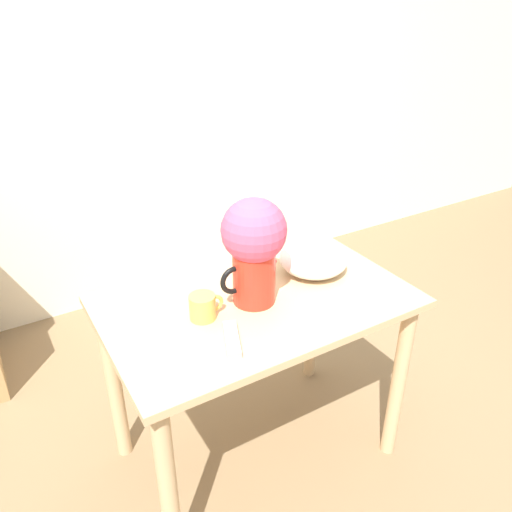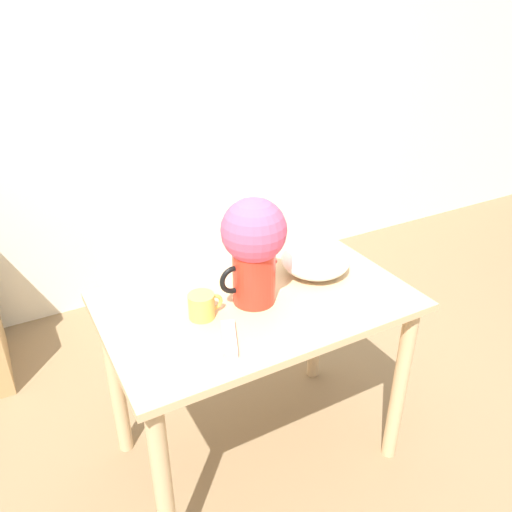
{
  "view_description": "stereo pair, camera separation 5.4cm",
  "coord_description": "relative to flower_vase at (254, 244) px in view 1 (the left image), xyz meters",
  "views": [
    {
      "loc": [
        -0.81,
        -1.14,
        1.79
      ],
      "look_at": [
        -0.02,
        0.19,
        0.98
      ],
      "focal_mm": 35.0,
      "sensor_mm": 36.0,
      "label": 1
    },
    {
      "loc": [
        -0.76,
        -1.16,
        1.79
      ],
      "look_at": [
        -0.02,
        0.19,
        0.98
      ],
      "focal_mm": 35.0,
      "sensor_mm": 36.0,
      "label": 2
    }
  ],
  "objects": [
    {
      "name": "table",
      "position": [
        0.02,
        0.01,
        -0.37
      ],
      "size": [
        1.12,
        0.71,
        0.8
      ],
      "color": "tan",
      "rests_on": "ground_plane"
    },
    {
      "name": "white_bowl",
      "position": [
        0.31,
        0.06,
        -0.17
      ],
      "size": [
        0.27,
        0.27,
        0.12
      ],
      "color": "white",
      "rests_on": "table"
    },
    {
      "name": "coffee_mug",
      "position": [
        -0.2,
        -0.0,
        -0.19
      ],
      "size": [
        0.13,
        0.09,
        0.09
      ],
      "color": "gold",
      "rests_on": "table"
    },
    {
      "name": "wall_back",
      "position": [
        0.03,
        1.57,
        0.27
      ],
      "size": [
        8.0,
        0.05,
        2.6
      ],
      "color": "#EDE5CC",
      "rests_on": "ground_plane"
    },
    {
      "name": "remote_control",
      "position": [
        -0.18,
        -0.17,
        -0.22
      ],
      "size": [
        0.11,
        0.18,
        0.02
      ],
      "color": "#999999",
      "rests_on": "table"
    },
    {
      "name": "ground_plane",
      "position": [
        0.03,
        -0.19,
        -1.03
      ],
      "size": [
        12.0,
        12.0,
        0.0
      ],
      "primitive_type": "plane",
      "color": "#7F6647"
    },
    {
      "name": "flower_vase",
      "position": [
        0.0,
        0.0,
        0.0
      ],
      "size": [
        0.25,
        0.23,
        0.4
      ],
      "color": "red",
      "rests_on": "table"
    }
  ]
}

